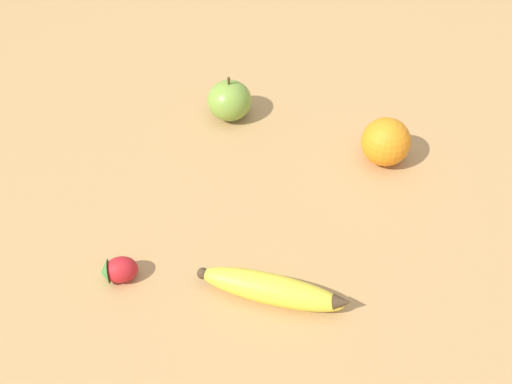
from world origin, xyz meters
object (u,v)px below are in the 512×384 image
(apple, at_px, (230,100))
(banana, at_px, (273,289))
(orange, at_px, (386,142))
(strawberry, at_px, (118,270))

(apple, bearing_deg, banana, 42.96)
(apple, bearing_deg, orange, 98.62)
(strawberry, height_order, apple, apple)
(orange, relative_size, strawberry, 1.31)
(banana, xyz_separation_m, orange, (-0.32, 0.01, 0.02))
(banana, bearing_deg, orange, 71.08)
(banana, relative_size, orange, 2.59)
(strawberry, distance_m, apple, 0.38)
(banana, xyz_separation_m, strawberry, (0.08, -0.19, -0.00))
(banana, height_order, orange, orange)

